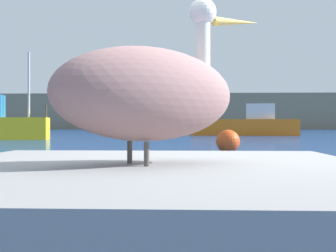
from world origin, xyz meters
TOP-DOWN VIEW (x-y plane):
  - ground_plane at (0.00, 0.00)m, footprint 260.00×260.00m
  - hillside_backdrop at (0.00, 77.87)m, footprint 140.00×15.28m
  - pier_dock at (-0.58, -0.80)m, footprint 2.59×2.75m
  - pelican at (-0.57, -0.79)m, footprint 1.36×1.12m
  - fishing_boat_orange at (3.97, 30.71)m, footprint 8.04×3.36m
  - mooring_buoy at (0.76, 9.47)m, footprint 0.67×0.67m

SIDE VIEW (x-z plane):
  - ground_plane at x=0.00m, z-range 0.00..0.00m
  - pier_dock at x=-0.58m, z-range 0.00..0.58m
  - mooring_buoy at x=0.76m, z-range 0.00..0.67m
  - fishing_boat_orange at x=3.97m, z-range -1.46..3.02m
  - pelican at x=-0.57m, z-range 0.49..1.50m
  - hillside_backdrop at x=0.00m, z-range 0.00..5.90m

